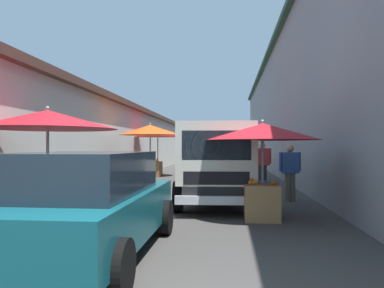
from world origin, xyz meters
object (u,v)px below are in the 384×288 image
vendor_by_crates (263,161)px  hatchback_car (87,203)px  vendor_in_shade (290,169)px  fruit_stall_far_left (233,146)px  parked_scooter (119,181)px  fruit_stall_mid_lane (262,142)px  fruit_stall_near_left (149,137)px  delivery_truck (215,166)px  plastic_stool (264,184)px  fruit_stall_near_right (157,142)px  fruit_stall_far_right (48,134)px

vendor_by_crates → hatchback_car: bearing=159.9°
vendor_in_shade → fruit_stall_far_left: bearing=13.3°
fruit_stall_far_left → parked_scooter: 6.88m
fruit_stall_mid_lane → vendor_in_shade: bearing=-21.1°
fruit_stall_far_left → vendor_by_crates: fruit_stall_far_left is taller
fruit_stall_near_left → parked_scooter: 3.36m
delivery_truck → plastic_stool: size_ratio=11.51×
fruit_stall_mid_lane → fruit_stall_near_right: bearing=22.5°
fruit_stall_near_left → delivery_truck: 5.69m
fruit_stall_near_left → fruit_stall_near_right: bearing=7.5°
vendor_by_crates → plastic_stool: size_ratio=3.89×
vendor_in_shade → delivery_truck: bearing=121.8°
delivery_truck → plastic_stool: delivery_truck is taller
vendor_by_crates → delivery_truck: bearing=160.5°
fruit_stall_far_right → plastic_stool: (5.14, -4.52, -1.43)m
fruit_stall_mid_lane → fruit_stall_near_left: (6.19, 3.82, 0.28)m
fruit_stall_far_left → fruit_stall_far_right: bearing=160.5°
hatchback_car → plastic_stool: bearing=-23.9°
fruit_stall_mid_lane → parked_scooter: fruit_stall_mid_lane is taller
fruit_stall_near_right → delivery_truck: size_ratio=0.48×
fruit_stall_near_right → hatchback_car: fruit_stall_near_right is taller
fruit_stall_mid_lane → delivery_truck: bearing=39.0°
fruit_stall_far_right → hatchback_car: fruit_stall_far_right is taller
plastic_stool → fruit_stall_near_left: bearing=61.4°
delivery_truck → parked_scooter: 3.63m
hatchback_car → plastic_stool: (6.88, -3.05, -0.41)m
fruit_stall_near_left → delivery_truck: bearing=-150.5°
hatchback_car → delivery_truck: size_ratio=0.78×
fruit_stall_far_right → fruit_stall_far_left: bearing=-19.5°
hatchback_car → parked_scooter: (6.16, 1.43, -0.29)m
fruit_stall_mid_lane → plastic_stool: size_ratio=5.60×
hatchback_car → fruit_stall_far_right: bearing=40.1°
vendor_by_crates → fruit_stall_far_right: bearing=146.2°
hatchback_car → fruit_stall_far_left: bearing=-10.2°
fruit_stall_near_right → fruit_stall_near_left: size_ratio=0.99×
delivery_truck → vendor_by_crates: (4.39, -1.56, -0.05)m
fruit_stall_far_left → fruit_stall_near_left: bearing=129.9°
vendor_in_shade → hatchback_car: bearing=146.6°
hatchback_car → vendor_in_shade: 6.65m
fruit_stall_far_left → plastic_stool: 5.27m
fruit_stall_near_left → fruit_stall_far_right: bearing=177.5°
fruit_stall_near_left → hatchback_car: bearing=-172.9°
fruit_stall_mid_lane → plastic_stool: (3.89, -0.39, -1.29)m
fruit_stall_mid_lane → fruit_stall_far_left: bearing=3.3°
fruit_stall_mid_lane → parked_scooter: 5.31m
fruit_stall_near_right → hatchback_car: 13.74m
delivery_truck → vendor_by_crates: bearing=-19.5°
fruit_stall_near_right → vendor_in_shade: fruit_stall_near_right is taller
delivery_truck → fruit_stall_near_left: bearing=29.5°
fruit_stall_near_right → vendor_in_shade: 9.72m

